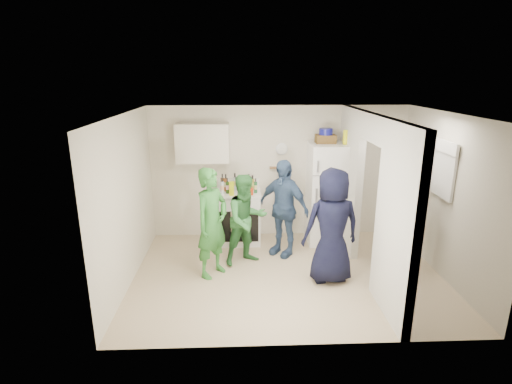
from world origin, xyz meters
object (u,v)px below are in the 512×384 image
person_denim (283,208)px  wicker_basket (326,139)px  yellow_cup_stack_top (346,137)px  stove (239,217)px  fridge (329,193)px  person_nook (402,222)px  person_navy (332,226)px  person_green_center (246,220)px  person_green_left (212,223)px  blue_bowl (326,132)px

person_denim → wicker_basket: bearing=76.5°
yellow_cup_stack_top → stove: bearing=176.1°
fridge → person_nook: size_ratio=1.16×
yellow_cup_stack_top → person_navy: size_ratio=0.14×
wicker_basket → person_navy: wicker_basket is taller
yellow_cup_stack_top → person_nook: size_ratio=0.16×
stove → person_green_center: size_ratio=0.64×
stove → person_denim: bearing=-37.5°
person_green_left → person_navy: 1.80m
wicker_basket → blue_bowl: blue_bowl is taller
blue_bowl → person_green_left: 2.65m
person_green_left → person_navy: (1.79, -0.25, 0.02)m
blue_bowl → yellow_cup_stack_top: blue_bowl is taller
fridge → wicker_basket: (-0.10, 0.05, 1.00)m
yellow_cup_stack_top → person_green_center: size_ratio=0.17×
stove → wicker_basket: bearing=0.7°
wicker_basket → person_denim: (-0.81, -0.60, -1.09)m
person_green_left → person_green_center: size_ratio=1.14×
person_green_left → person_green_center: (0.53, 0.39, -0.10)m
person_green_left → person_denim: bearing=-20.9°
wicker_basket → person_green_center: wicker_basket is taller
person_green_left → person_nook: bearing=-50.8°
fridge → person_green_left: 2.42m
person_denim → person_navy: (0.63, -0.96, 0.03)m
person_green_center → yellow_cup_stack_top: bearing=-2.9°
person_green_left → fridge: bearing=-21.0°
person_green_center → blue_bowl: bearing=6.0°
person_navy → person_nook: person_navy is taller
stove → fridge: (1.67, -0.03, 0.44)m
person_green_center → stove: bearing=71.6°
blue_bowl → person_green_center: bearing=-147.4°
blue_bowl → person_denim: blue_bowl is taller
person_denim → person_green_left: bearing=-108.6°
stove → person_green_left: person_green_left is taller
stove → wicker_basket: (1.57, 0.02, 1.45)m
stove → wicker_basket: 2.13m
person_navy → person_green_center: bearing=-35.4°
wicker_basket → person_denim: 1.48m
person_green_left → person_nook: (2.99, 0.09, -0.06)m
fridge → person_navy: (-0.28, -1.51, -0.05)m
stove → yellow_cup_stack_top: (1.89, -0.13, 1.50)m
blue_bowl → person_nook: (1.02, -1.23, -1.26)m
yellow_cup_stack_top → blue_bowl: bearing=154.9°
person_nook → fridge: bearing=-150.7°
blue_bowl → person_denim: 1.58m
yellow_cup_stack_top → person_green_center: 2.27m
blue_bowl → yellow_cup_stack_top: 0.36m
fridge → blue_bowl: 1.14m
person_nook → yellow_cup_stack_top: bearing=-155.7°
fridge → yellow_cup_stack_top: (0.22, -0.10, 1.05)m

